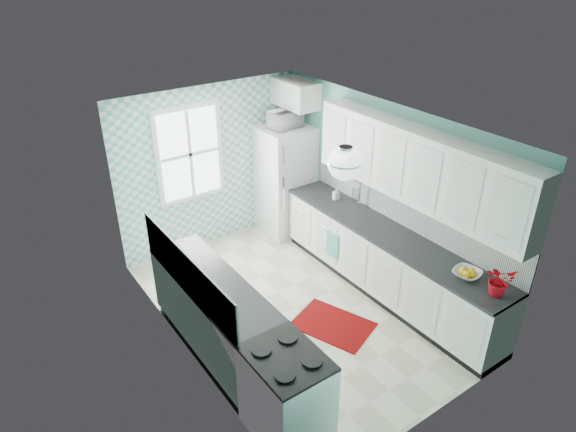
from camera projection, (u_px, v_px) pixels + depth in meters
floor at (296, 308)px, 6.77m from camera, size 3.00×4.40×0.02m
ceiling at (297, 124)px, 5.58m from camera, size 3.00×4.40×0.02m
wall_back at (211, 167)px, 7.76m from camera, size 3.00×0.02×2.50m
wall_front at (442, 324)px, 4.58m from camera, size 3.00×0.02×2.50m
wall_left at (181, 266)px, 5.41m from camera, size 0.02×4.40×2.50m
wall_right at (387, 194)px, 6.94m from camera, size 0.02×4.40×2.50m
accent_wall at (212, 167)px, 7.75m from camera, size 3.00×0.01×2.50m
window at (189, 154)px, 7.41m from camera, size 1.04×0.05×1.44m
backsplash_right at (407, 209)px, 6.67m from camera, size 0.02×3.60×0.51m
backsplash_left at (186, 273)px, 5.39m from camera, size 0.02×2.15×0.51m
upper_cabinets_right at (417, 166)px, 6.11m from camera, size 0.33×3.20×0.90m
upper_cabinet_fridge at (296, 94)px, 7.67m from camera, size 0.40×0.74×0.40m
ceiling_light at (345, 163)px, 5.09m from camera, size 0.34×0.34×0.35m
base_cabinets_right at (386, 264)px, 6.87m from camera, size 0.60×3.60×0.90m
countertop_right at (388, 234)px, 6.64m from camera, size 0.63×3.60×0.04m
base_cabinets_left at (215, 318)px, 5.89m from camera, size 0.60×2.15×0.90m
countertop_left at (214, 284)px, 5.68m from camera, size 0.63×2.15×0.04m
fridge at (285, 180)px, 8.23m from camera, size 0.77×0.76×1.76m
stove at (287, 394)px, 4.84m from camera, size 0.63×0.79×0.96m
sink at (349, 210)px, 7.22m from camera, size 0.54×0.45×0.53m
rug at (333, 324)px, 6.46m from camera, size 0.95×1.11×0.02m
dish_towel at (332, 245)px, 7.25m from camera, size 0.02×0.26×0.39m
fruit_bowl at (467, 274)px, 5.75m from camera, size 0.36×0.36×0.08m
potted_plant at (499, 281)px, 5.41m from camera, size 0.38×0.35×0.34m
soap_bottle at (336, 194)px, 7.44m from camera, size 0.09×0.09×0.18m
microwave at (285, 119)px, 7.74m from camera, size 0.50×0.36×0.27m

